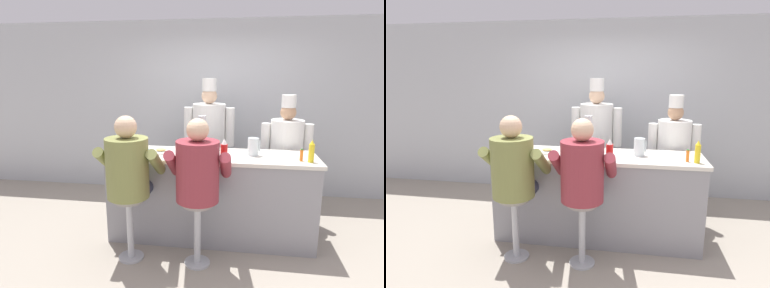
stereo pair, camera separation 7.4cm
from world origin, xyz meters
TOP-DOWN VIEW (x-y plane):
  - ground_plane at (0.00, 0.00)m, footprint 20.00×20.00m
  - wall_back at (0.00, 1.89)m, footprint 10.00×0.06m
  - diner_counter at (0.00, 0.34)m, footprint 2.34×0.68m
  - ketchup_bottle_red at (0.15, 0.10)m, footprint 0.08×0.08m
  - mustard_bottle_yellow at (1.04, 0.16)m, footprint 0.06×0.06m
  - hot_sauce_bottle_orange at (0.95, 0.20)m, footprint 0.03×0.03m
  - water_pitcher_clear at (0.46, 0.37)m, footprint 0.14×0.12m
  - breakfast_plate at (-0.59, 0.34)m, footprint 0.26×0.26m
  - cereal_bowl at (-0.19, 0.22)m, footprint 0.16×0.16m
  - coffee_mug_blue at (-0.68, 0.07)m, footprint 0.13×0.08m
  - cup_stack_steel at (-0.13, 0.54)m, footprint 0.10×0.10m
  - diner_seated_olive at (-0.78, -0.22)m, footprint 0.64×0.64m
  - diner_seated_maroon at (-0.08, -0.22)m, footprint 0.64×0.63m
  - cook_in_whites_near at (-0.12, 1.31)m, footprint 0.72×0.46m
  - cook_in_whites_far at (0.90, 0.95)m, footprint 0.64×0.41m

SIDE VIEW (x-z plane):
  - ground_plane at x=0.00m, z-range 0.00..0.00m
  - diner_counter at x=0.00m, z-range 0.00..1.00m
  - cook_in_whites_far at x=0.90m, z-range 0.08..1.72m
  - diner_seated_maroon at x=-0.08m, z-range 0.19..1.69m
  - diner_seated_olive at x=-0.78m, z-range 0.19..1.70m
  - cook_in_whites_near at x=-0.12m, z-range 0.09..1.92m
  - breakfast_plate at x=-0.59m, z-range 0.99..1.04m
  - cereal_bowl at x=-0.19m, z-range 1.00..1.05m
  - coffee_mug_blue at x=-0.68m, z-range 1.00..1.09m
  - hot_sauce_bottle_orange at x=0.95m, z-range 1.00..1.13m
  - water_pitcher_clear at x=0.46m, z-range 1.00..1.20m
  - ketchup_bottle_red at x=0.15m, z-range 0.99..1.23m
  - mustard_bottle_yellow at x=1.04m, z-range 0.99..1.23m
  - cup_stack_steel at x=-0.13m, z-range 1.00..1.41m
  - wall_back at x=0.00m, z-range 0.00..2.70m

